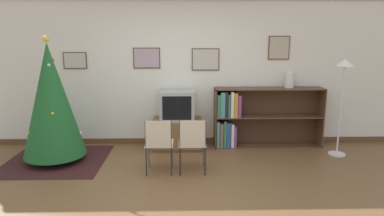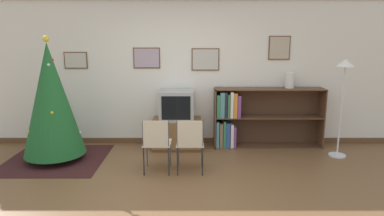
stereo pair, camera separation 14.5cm
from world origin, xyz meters
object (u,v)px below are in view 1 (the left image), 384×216
object	(u,v)px
standing_lamp	(343,82)
tv_console	(177,134)
folding_chair_left	(159,143)
television	(177,105)
folding_chair_right	(192,142)
christmas_tree	(51,101)
vase	(290,80)
bookshelf	(248,117)

from	to	relation	value
standing_lamp	tv_console	bearing A→B (deg)	171.22
folding_chair_left	television	bearing A→B (deg)	78.01
folding_chair_right	standing_lamp	world-z (taller)	standing_lamp
christmas_tree	vase	xyz separation A→B (m)	(3.95, 0.74, 0.22)
folding_chair_left	vase	world-z (taller)	vase
tv_console	christmas_tree	bearing A→B (deg)	-162.94
folding_chair_left	standing_lamp	distance (m)	3.14
television	folding_chair_left	world-z (taller)	television
television	bookshelf	distance (m)	1.30
tv_console	bookshelf	xyz separation A→B (m)	(1.27, 0.10, 0.28)
vase	standing_lamp	distance (m)	0.90
television	bookshelf	xyz separation A→B (m)	(1.27, 0.10, -0.25)
christmas_tree	bookshelf	distance (m)	3.33
bookshelf	vase	distance (m)	1.00
television	standing_lamp	xyz separation A→B (m)	(2.72, -0.42, 0.46)
television	christmas_tree	bearing A→B (deg)	-163.01
vase	bookshelf	bearing A→B (deg)	-176.90
bookshelf	folding_chair_right	bearing A→B (deg)	-129.66
christmas_tree	vase	distance (m)	4.03
folding_chair_left	tv_console	bearing A→B (deg)	78.04
tv_console	folding_chair_left	distance (m)	1.19
vase	christmas_tree	bearing A→B (deg)	-169.44
christmas_tree	standing_lamp	size ratio (longest dim) A/B	1.22
tv_console	standing_lamp	xyz separation A→B (m)	(2.72, -0.42, 0.98)
vase	standing_lamp	bearing A→B (deg)	-38.24
television	standing_lamp	size ratio (longest dim) A/B	0.37
christmas_tree	tv_console	xyz separation A→B (m)	(1.95, 0.60, -0.72)
television	bookshelf	world-z (taller)	bookshelf
television	folding_chair_right	xyz separation A→B (m)	(0.24, -1.14, -0.32)
folding_chair_right	christmas_tree	bearing A→B (deg)	165.96
folding_chair_right	vase	size ratio (longest dim) A/B	2.90
vase	standing_lamp	xyz separation A→B (m)	(0.71, -0.56, 0.03)
folding_chair_left	bookshelf	xyz separation A→B (m)	(1.52, 1.24, 0.07)
christmas_tree	standing_lamp	distance (m)	4.67
bookshelf	vase	bearing A→B (deg)	3.10
christmas_tree	folding_chair_right	bearing A→B (deg)	-14.04
tv_console	standing_lamp	size ratio (longest dim) A/B	0.53
christmas_tree	bookshelf	bearing A→B (deg)	12.21
folding_chair_right	bookshelf	world-z (taller)	bookshelf
folding_chair_left	vase	bearing A→B (deg)	29.72
bookshelf	christmas_tree	bearing A→B (deg)	-167.79
tv_console	vase	world-z (taller)	vase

